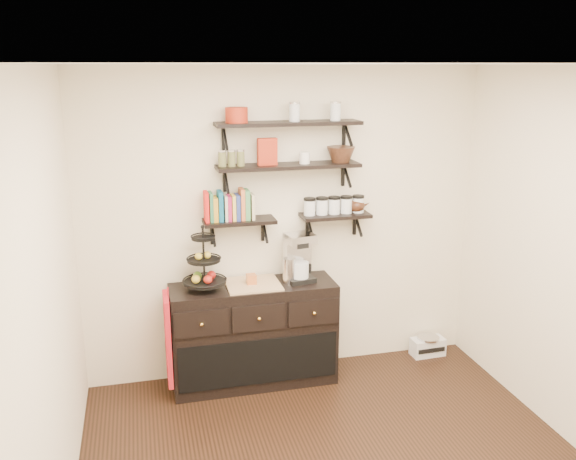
{
  "coord_description": "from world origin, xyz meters",
  "views": [
    {
      "loc": [
        -1.21,
        -3.25,
        2.69
      ],
      "look_at": [
        -0.12,
        1.15,
        1.46
      ],
      "focal_mm": 38.0,
      "sensor_mm": 36.0,
      "label": 1
    }
  ],
  "objects_px": {
    "sideboard": "(254,334)",
    "fruit_stand": "(205,268)",
    "radio": "(428,346)",
    "coffee_maker": "(299,258)"
  },
  "relations": [
    {
      "from": "sideboard",
      "to": "fruit_stand",
      "type": "relative_size",
      "value": 2.68
    },
    {
      "from": "sideboard",
      "to": "coffee_maker",
      "type": "xyz_separation_m",
      "value": [
        0.41,
        0.03,
        0.65
      ]
    },
    {
      "from": "coffee_maker",
      "to": "radio",
      "type": "relative_size",
      "value": 1.3
    },
    {
      "from": "coffee_maker",
      "to": "radio",
      "type": "bearing_deg",
      "value": -7.22
    },
    {
      "from": "fruit_stand",
      "to": "radio",
      "type": "relative_size",
      "value": 1.62
    },
    {
      "from": "sideboard",
      "to": "fruit_stand",
      "type": "xyz_separation_m",
      "value": [
        -0.4,
        0.0,
        0.63
      ]
    },
    {
      "from": "fruit_stand",
      "to": "coffee_maker",
      "type": "relative_size",
      "value": 1.24
    },
    {
      "from": "sideboard",
      "to": "radio",
      "type": "bearing_deg",
      "value": 3.14
    },
    {
      "from": "fruit_stand",
      "to": "radio",
      "type": "distance_m",
      "value": 2.33
    },
    {
      "from": "sideboard",
      "to": "radio",
      "type": "relative_size",
      "value": 4.33
    }
  ]
}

